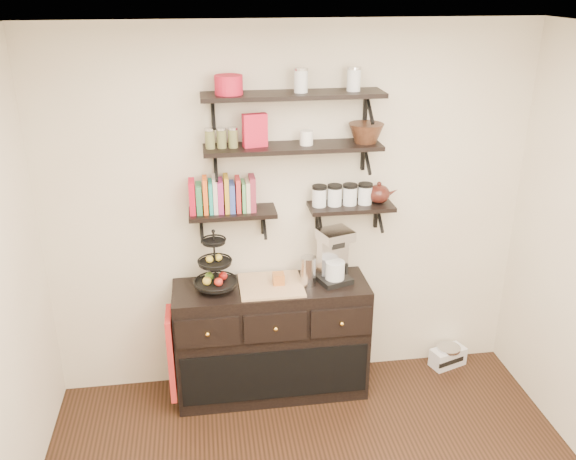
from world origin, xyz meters
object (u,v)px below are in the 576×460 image
Objects in this scene: sideboard at (272,339)px; fruit_stand at (216,270)px; coffee_maker at (334,256)px; radio at (448,356)px.

sideboard is 3.18× the size of fruit_stand.
coffee_maker is (0.46, 0.03, 0.64)m from sideboard.
fruit_stand is at bearing 179.58° from sideboard.
sideboard is 1.51m from radio.
sideboard is at bearing -0.42° from fruit_stand.
coffee_maker is 1.42m from radio.
fruit_stand reaches higher than radio.
fruit_stand is 0.85m from coffee_maker.
radio is at bearing -13.21° from coffee_maker.
sideboard reaches higher than radio.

